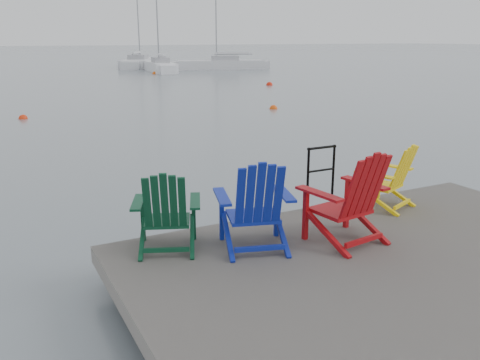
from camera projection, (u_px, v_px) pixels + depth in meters
name	position (u px, v px, depth m)	size (l,w,h in m)	color
ground	(436.00, 323.00, 5.29)	(400.00, 400.00, 0.00)	slate
dock	(440.00, 293.00, 5.19)	(6.00, 5.00, 1.40)	#2D2A28
handrail	(321.00, 171.00, 7.21)	(0.48, 0.04, 0.90)	black
chair_green	(166.00, 210.00, 5.73)	(0.93, 0.89, 0.97)	#0A3B23
chair_blue	(255.00, 204.00, 5.76)	(1.01, 0.96, 1.08)	#0E2095
chair_red	(350.00, 197.00, 5.94)	(0.98, 0.92, 1.13)	#9F0B10
chair_yellow	(391.00, 176.00, 7.22)	(0.90, 0.86, 0.93)	yellow
sailboat_near	(160.00, 67.00, 44.40)	(2.86, 7.26, 9.93)	white
sailboat_mid	(139.00, 63.00, 51.57)	(6.25, 9.29, 12.59)	silver
sailboat_far	(221.00, 65.00, 47.98)	(8.33, 4.25, 11.18)	silver
buoy_a	(273.00, 109.00, 21.15)	(0.33, 0.33, 0.33)	#EA4E0D
buoy_b	(23.00, 119.00, 18.57)	(0.32, 0.32, 0.32)	red
buoy_c	(269.00, 85.00, 31.74)	(0.41, 0.41, 0.41)	red
buoy_d	(155.00, 74.00, 41.64)	(0.37, 0.37, 0.37)	#EF5B0E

